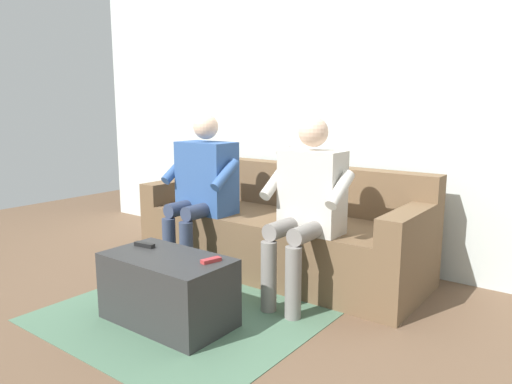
{
  "coord_description": "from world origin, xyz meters",
  "views": [
    {
      "loc": [
        -2.02,
        2.87,
        1.27
      ],
      "look_at": [
        0.0,
        0.19,
        0.66
      ],
      "focal_mm": 33.45,
      "sensor_mm": 36.0,
      "label": 1
    }
  ],
  "objects_px": {
    "coffee_table": "(168,289)",
    "remote_red": "(211,260)",
    "couch": "(280,233)",
    "cat_on_backrest": "(300,153)",
    "person_left_seated": "(307,200)",
    "person_right_seated": "(202,183)",
    "remote_black": "(145,245)"
  },
  "relations": [
    {
      "from": "person_left_seated",
      "to": "remote_red",
      "type": "xyz_separation_m",
      "value": [
        0.2,
        0.7,
        -0.26
      ]
    },
    {
      "from": "couch",
      "to": "cat_on_backrest",
      "type": "bearing_deg",
      "value": -87.45
    },
    {
      "from": "remote_black",
      "to": "remote_red",
      "type": "xyz_separation_m",
      "value": [
        -0.53,
        -0.03,
        -0.0
      ]
    },
    {
      "from": "remote_red",
      "to": "coffee_table",
      "type": "bearing_deg",
      "value": 119.76
    },
    {
      "from": "couch",
      "to": "cat_on_backrest",
      "type": "relative_size",
      "value": 3.73
    },
    {
      "from": "coffee_table",
      "to": "couch",
      "type": "bearing_deg",
      "value": -90.0
    },
    {
      "from": "couch",
      "to": "person_right_seated",
      "type": "height_order",
      "value": "person_right_seated"
    },
    {
      "from": "cat_on_backrest",
      "to": "person_right_seated",
      "type": "bearing_deg",
      "value": 54.71
    },
    {
      "from": "coffee_table",
      "to": "cat_on_backrest",
      "type": "xyz_separation_m",
      "value": [
        0.01,
        -1.47,
        0.69
      ]
    },
    {
      "from": "couch",
      "to": "coffee_table",
      "type": "xyz_separation_m",
      "value": [
        0.0,
        1.18,
        -0.09
      ]
    },
    {
      "from": "coffee_table",
      "to": "remote_red",
      "type": "xyz_separation_m",
      "value": [
        -0.28,
        -0.08,
        0.21
      ]
    },
    {
      "from": "person_right_seated",
      "to": "cat_on_backrest",
      "type": "xyz_separation_m",
      "value": [
        -0.46,
        -0.65,
        0.2
      ]
    },
    {
      "from": "person_left_seated",
      "to": "remote_red",
      "type": "distance_m",
      "value": 0.77
    },
    {
      "from": "couch",
      "to": "remote_black",
      "type": "xyz_separation_m",
      "value": [
        0.25,
        1.14,
        0.13
      ]
    },
    {
      "from": "coffee_table",
      "to": "cat_on_backrest",
      "type": "height_order",
      "value": "cat_on_backrest"
    },
    {
      "from": "remote_black",
      "to": "remote_red",
      "type": "height_order",
      "value": "remote_black"
    },
    {
      "from": "person_right_seated",
      "to": "remote_red",
      "type": "xyz_separation_m",
      "value": [
        -0.75,
        0.74,
        -0.27
      ]
    },
    {
      "from": "couch",
      "to": "coffee_table",
      "type": "relative_size",
      "value": 2.9
    },
    {
      "from": "person_left_seated",
      "to": "cat_on_backrest",
      "type": "xyz_separation_m",
      "value": [
        0.49,
        -0.69,
        0.22
      ]
    },
    {
      "from": "couch",
      "to": "remote_black",
      "type": "distance_m",
      "value": 1.17
    },
    {
      "from": "person_left_seated",
      "to": "person_right_seated",
      "type": "height_order",
      "value": "person_right_seated"
    },
    {
      "from": "person_right_seated",
      "to": "cat_on_backrest",
      "type": "bearing_deg",
      "value": -125.29
    },
    {
      "from": "coffee_table",
      "to": "remote_red",
      "type": "bearing_deg",
      "value": -164.67
    },
    {
      "from": "coffee_table",
      "to": "remote_red",
      "type": "distance_m",
      "value": 0.36
    },
    {
      "from": "coffee_table",
      "to": "remote_red",
      "type": "relative_size",
      "value": 6.61
    },
    {
      "from": "coffee_table",
      "to": "person_right_seated",
      "type": "bearing_deg",
      "value": -59.73
    },
    {
      "from": "person_right_seated",
      "to": "cat_on_backrest",
      "type": "relative_size",
      "value": 2.02
    },
    {
      "from": "couch",
      "to": "remote_black",
      "type": "relative_size",
      "value": 15.63
    },
    {
      "from": "person_left_seated",
      "to": "remote_black",
      "type": "distance_m",
      "value": 1.06
    },
    {
      "from": "coffee_table",
      "to": "person_left_seated",
      "type": "bearing_deg",
      "value": -121.39
    },
    {
      "from": "remote_black",
      "to": "couch",
      "type": "bearing_deg",
      "value": 70.67
    },
    {
      "from": "cat_on_backrest",
      "to": "remote_red",
      "type": "height_order",
      "value": "cat_on_backrest"
    }
  ]
}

